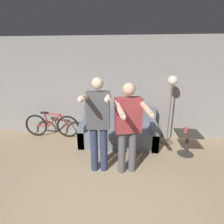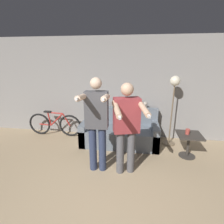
{
  "view_description": "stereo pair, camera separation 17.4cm",
  "coord_description": "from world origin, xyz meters",
  "px_view_note": "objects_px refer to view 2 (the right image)",
  "views": [
    {
      "loc": [
        0.27,
        -1.52,
        2.06
      ],
      "look_at": [
        -0.06,
        1.92,
        1.0
      ],
      "focal_mm": 28.0,
      "sensor_mm": 36.0,
      "label": 1
    },
    {
      "loc": [
        0.44,
        -1.5,
        2.06
      ],
      "look_at": [
        -0.06,
        1.92,
        1.0
      ],
      "focal_mm": 28.0,
      "sensor_mm": 36.0,
      "label": 2
    }
  ],
  "objects_px": {
    "couch": "(120,133)",
    "side_table": "(189,141)",
    "bicycle": "(55,124)",
    "cat": "(140,105)",
    "cup": "(188,132)",
    "person_left": "(97,120)",
    "floor_lamp": "(174,92)",
    "person_right": "(127,124)"
  },
  "relations": [
    {
      "from": "couch",
      "to": "person_left",
      "type": "distance_m",
      "value": 1.42
    },
    {
      "from": "couch",
      "to": "cat",
      "type": "relative_size",
      "value": 4.19
    },
    {
      "from": "side_table",
      "to": "cup",
      "type": "distance_m",
      "value": 0.21
    },
    {
      "from": "side_table",
      "to": "cup",
      "type": "bearing_deg",
      "value": 166.67
    },
    {
      "from": "side_table",
      "to": "cup",
      "type": "xyz_separation_m",
      "value": [
        -0.05,
        0.01,
        0.2
      ]
    },
    {
      "from": "person_left",
      "to": "cup",
      "type": "distance_m",
      "value": 1.99
    },
    {
      "from": "couch",
      "to": "bicycle",
      "type": "distance_m",
      "value": 1.84
    },
    {
      "from": "couch",
      "to": "bicycle",
      "type": "xyz_separation_m",
      "value": [
        -1.83,
        0.21,
        0.05
      ]
    },
    {
      "from": "floor_lamp",
      "to": "cup",
      "type": "relative_size",
      "value": 14.75
    },
    {
      "from": "bicycle",
      "to": "side_table",
      "type": "bearing_deg",
      "value": -10.63
    },
    {
      "from": "person_left",
      "to": "cup",
      "type": "height_order",
      "value": "person_left"
    },
    {
      "from": "cat",
      "to": "bicycle",
      "type": "bearing_deg",
      "value": -177.63
    },
    {
      "from": "cat",
      "to": "side_table",
      "type": "height_order",
      "value": "cat"
    },
    {
      "from": "person_left",
      "to": "cup",
      "type": "bearing_deg",
      "value": 19.65
    },
    {
      "from": "couch",
      "to": "cat",
      "type": "height_order",
      "value": "cat"
    },
    {
      "from": "floor_lamp",
      "to": "cat",
      "type": "bearing_deg",
      "value": 167.24
    },
    {
      "from": "person_left",
      "to": "cat",
      "type": "distance_m",
      "value": 1.68
    },
    {
      "from": "cat",
      "to": "bicycle",
      "type": "relative_size",
      "value": 0.3
    },
    {
      "from": "person_left",
      "to": "cat",
      "type": "height_order",
      "value": "person_left"
    },
    {
      "from": "couch",
      "to": "person_left",
      "type": "relative_size",
      "value": 1.06
    },
    {
      "from": "person_left",
      "to": "bicycle",
      "type": "relative_size",
      "value": 1.18
    },
    {
      "from": "cup",
      "to": "person_left",
      "type": "bearing_deg",
      "value": -156.71
    },
    {
      "from": "person_right",
      "to": "floor_lamp",
      "type": "distance_m",
      "value": 1.68
    },
    {
      "from": "floor_lamp",
      "to": "cup",
      "type": "distance_m",
      "value": 0.95
    },
    {
      "from": "cat",
      "to": "cup",
      "type": "relative_size",
      "value": 3.9
    },
    {
      "from": "bicycle",
      "to": "couch",
      "type": "bearing_deg",
      "value": -6.49
    },
    {
      "from": "floor_lamp",
      "to": "bicycle",
      "type": "relative_size",
      "value": 1.12
    },
    {
      "from": "person_right",
      "to": "bicycle",
      "type": "bearing_deg",
      "value": 130.35
    },
    {
      "from": "couch",
      "to": "side_table",
      "type": "relative_size",
      "value": 3.59
    },
    {
      "from": "cat",
      "to": "person_left",
      "type": "bearing_deg",
      "value": -117.85
    },
    {
      "from": "bicycle",
      "to": "person_left",
      "type": "bearing_deg",
      "value": -42.2
    },
    {
      "from": "cat",
      "to": "side_table",
      "type": "distance_m",
      "value": 1.39
    },
    {
      "from": "cat",
      "to": "bicycle",
      "type": "distance_m",
      "value": 2.39
    },
    {
      "from": "cup",
      "to": "bicycle",
      "type": "relative_size",
      "value": 0.08
    },
    {
      "from": "cat",
      "to": "couch",
      "type": "bearing_deg",
      "value": -147.89
    },
    {
      "from": "person_right",
      "to": "bicycle",
      "type": "relative_size",
      "value": 1.12
    },
    {
      "from": "floor_lamp",
      "to": "couch",
      "type": "bearing_deg",
      "value": -173.76
    },
    {
      "from": "person_left",
      "to": "floor_lamp",
      "type": "xyz_separation_m",
      "value": [
        1.53,
        1.31,
        0.29
      ]
    },
    {
      "from": "person_right",
      "to": "side_table",
      "type": "distance_m",
      "value": 1.62
    },
    {
      "from": "couch",
      "to": "floor_lamp",
      "type": "xyz_separation_m",
      "value": [
        1.23,
        0.13,
        1.03
      ]
    },
    {
      "from": "person_left",
      "to": "cat",
      "type": "bearing_deg",
      "value": 58.5
    },
    {
      "from": "side_table",
      "to": "bicycle",
      "type": "distance_m",
      "value": 3.42
    }
  ]
}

